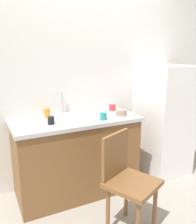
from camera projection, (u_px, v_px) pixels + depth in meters
The scene contains 13 objects.
ground_plane at pixel (117, 220), 2.32m from camera, with size 8.00×8.00×0.00m, color #9E998E.
back_wall at pixel (76, 75), 2.87m from camera, with size 4.80×0.10×2.60m, color silver.
cabinet_base at pixel (76, 157), 2.72m from camera, with size 1.32×0.60×0.84m, color brown.
countertop at pixel (75, 120), 2.61m from camera, with size 1.36×0.64×0.04m, color #B7B7BC.
faucet at pixel (62, 103), 2.76m from camera, with size 0.02×0.02×0.25m, color #B7B7BC.
refrigerator at pixel (163, 120), 3.16m from camera, with size 0.55×0.64×1.41m, color white.
chair at pixel (127, 178), 2.10m from camera, with size 0.53×0.53×0.89m.
dish_tray at pixel (71, 117), 2.55m from camera, with size 0.28×0.20×0.05m, color white.
terracotta_bowl at pixel (121, 113), 2.70m from camera, with size 0.12×0.12×0.06m, color gray.
cup_teal at pixel (103, 116), 2.53m from camera, with size 0.07×0.07×0.08m, color teal.
cup_orange at pixel (47, 113), 2.63m from camera, with size 0.07×0.07×0.10m, color orange.
cup_black at pixel (51, 120), 2.38m from camera, with size 0.07×0.07×0.08m, color black.
cup_red at pixel (112, 107), 2.94m from camera, with size 0.08×0.08×0.07m, color red.
Camera 1 is at (-1.06, -1.70, 1.58)m, focal length 38.68 mm.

